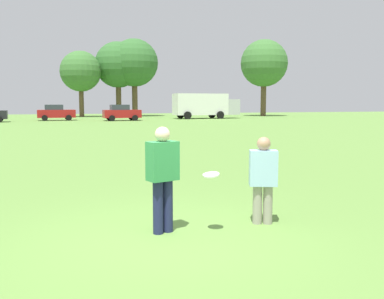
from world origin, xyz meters
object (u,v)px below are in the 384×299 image
at_px(box_truck, 205,105).
at_px(parked_car_near_right, 121,113).
at_px(player_defender, 263,176).
at_px(parked_car_mid_right, 56,112).
at_px(player_thrower, 163,174).
at_px(frisbee, 211,175).

bearing_deg(box_truck, parked_car_near_right, -164.39).
bearing_deg(player_defender, parked_car_mid_right, 95.23).
relative_size(player_thrower, frisbee, 6.30).
relative_size(player_thrower, box_truck, 0.20).
bearing_deg(player_thrower, parked_car_mid_right, 92.96).
xyz_separation_m(player_defender, box_truck, (14.18, 45.19, 0.91)).
height_order(frisbee, parked_car_near_right, parked_car_near_right).
xyz_separation_m(frisbee, box_truck, (15.22, 45.44, 0.79)).
height_order(parked_car_mid_right, box_truck, box_truck).
xyz_separation_m(player_thrower, box_truck, (15.96, 45.19, 0.78)).
height_order(player_defender, box_truck, box_truck).
bearing_deg(frisbee, box_truck, 71.48).
distance_m(player_thrower, parked_car_near_right, 42.37).
relative_size(player_defender, box_truck, 0.18).
relative_size(player_thrower, parked_car_near_right, 0.40).
height_order(parked_car_near_right, box_truck, box_truck).
xyz_separation_m(player_thrower, parked_car_near_right, (4.86, 42.09, -0.05)).
distance_m(player_thrower, player_defender, 1.78).
bearing_deg(box_truck, player_thrower, -109.45).
bearing_deg(player_defender, box_truck, 72.58).
distance_m(parked_car_near_right, box_truck, 11.55).
bearing_deg(parked_car_near_right, frisbee, -95.57).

